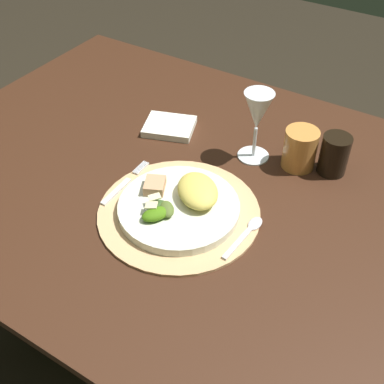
{
  "coord_description": "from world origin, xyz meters",
  "views": [
    {
      "loc": [
        0.44,
        -0.7,
        1.44
      ],
      "look_at": [
        0.04,
        -0.05,
        0.76
      ],
      "focal_mm": 46.32,
      "sensor_mm": 36.0,
      "label": 1
    }
  ],
  "objects_px": {
    "spoon": "(249,231)",
    "wine_glass": "(257,114)",
    "napkin": "(169,127)",
    "dark_tumbler": "(334,155)",
    "fork": "(123,185)",
    "dining_table": "(189,236)",
    "dinner_plate": "(179,208)",
    "amber_tumbler": "(300,149)"
  },
  "relations": [
    {
      "from": "dark_tumbler",
      "to": "spoon",
      "type": "bearing_deg",
      "value": -104.06
    },
    {
      "from": "wine_glass",
      "to": "dark_tumbler",
      "type": "relative_size",
      "value": 1.82
    },
    {
      "from": "amber_tumbler",
      "to": "wine_glass",
      "type": "bearing_deg",
      "value": -166.52
    },
    {
      "from": "dining_table",
      "to": "spoon",
      "type": "height_order",
      "value": "spoon"
    },
    {
      "from": "dining_table",
      "to": "dark_tumbler",
      "type": "xyz_separation_m",
      "value": [
        0.25,
        0.19,
        0.22
      ]
    },
    {
      "from": "spoon",
      "to": "wine_glass",
      "type": "relative_size",
      "value": 0.79
    },
    {
      "from": "fork",
      "to": "napkin",
      "type": "distance_m",
      "value": 0.24
    },
    {
      "from": "dinner_plate",
      "to": "spoon",
      "type": "height_order",
      "value": "dinner_plate"
    },
    {
      "from": "fork",
      "to": "dark_tumbler",
      "type": "distance_m",
      "value": 0.46
    },
    {
      "from": "dinner_plate",
      "to": "dining_table",
      "type": "bearing_deg",
      "value": 111.55
    },
    {
      "from": "fork",
      "to": "napkin",
      "type": "height_order",
      "value": "napkin"
    },
    {
      "from": "dining_table",
      "to": "fork",
      "type": "relative_size",
      "value": 8.14
    },
    {
      "from": "spoon",
      "to": "wine_glass",
      "type": "xyz_separation_m",
      "value": [
        -0.1,
        0.23,
        0.11
      ]
    },
    {
      "from": "napkin",
      "to": "dining_table",
      "type": "bearing_deg",
      "value": -43.86
    },
    {
      "from": "napkin",
      "to": "wine_glass",
      "type": "xyz_separation_m",
      "value": [
        0.23,
        0.01,
        0.11
      ]
    },
    {
      "from": "fork",
      "to": "dark_tumbler",
      "type": "xyz_separation_m",
      "value": [
        0.36,
        0.29,
        0.04
      ]
    },
    {
      "from": "dinner_plate",
      "to": "napkin",
      "type": "distance_m",
      "value": 0.3
    },
    {
      "from": "spoon",
      "to": "napkin",
      "type": "bearing_deg",
      "value": 147.08
    },
    {
      "from": "dinner_plate",
      "to": "amber_tumbler",
      "type": "bearing_deg",
      "value": 62.55
    },
    {
      "from": "dinner_plate",
      "to": "napkin",
      "type": "relative_size",
      "value": 2.06
    },
    {
      "from": "fork",
      "to": "spoon",
      "type": "distance_m",
      "value": 0.29
    },
    {
      "from": "spoon",
      "to": "fork",
      "type": "bearing_deg",
      "value": -175.83
    },
    {
      "from": "dinner_plate",
      "to": "napkin",
      "type": "bearing_deg",
      "value": 127.65
    },
    {
      "from": "dining_table",
      "to": "amber_tumbler",
      "type": "xyz_separation_m",
      "value": [
        0.18,
        0.17,
        0.22
      ]
    },
    {
      "from": "dinner_plate",
      "to": "amber_tumbler",
      "type": "xyz_separation_m",
      "value": [
        0.14,
        0.27,
        0.03
      ]
    },
    {
      "from": "dining_table",
      "to": "dinner_plate",
      "type": "distance_m",
      "value": 0.22
    },
    {
      "from": "fork",
      "to": "spoon",
      "type": "relative_size",
      "value": 1.21
    },
    {
      "from": "spoon",
      "to": "amber_tumbler",
      "type": "xyz_separation_m",
      "value": [
        -0.0,
        0.25,
        0.04
      ]
    },
    {
      "from": "spoon",
      "to": "wine_glass",
      "type": "height_order",
      "value": "wine_glass"
    },
    {
      "from": "amber_tumbler",
      "to": "dinner_plate",
      "type": "bearing_deg",
      "value": -117.45
    },
    {
      "from": "wine_glass",
      "to": "dark_tumbler",
      "type": "distance_m",
      "value": 0.19
    },
    {
      "from": "fork",
      "to": "wine_glass",
      "type": "height_order",
      "value": "wine_glass"
    },
    {
      "from": "fork",
      "to": "amber_tumbler",
      "type": "height_order",
      "value": "amber_tumbler"
    },
    {
      "from": "dark_tumbler",
      "to": "dining_table",
      "type": "bearing_deg",
      "value": -142.36
    },
    {
      "from": "fork",
      "to": "napkin",
      "type": "xyz_separation_m",
      "value": [
        -0.04,
        0.23,
        0.0
      ]
    },
    {
      "from": "dinner_plate",
      "to": "wine_glass",
      "type": "bearing_deg",
      "value": 80.34
    },
    {
      "from": "spoon",
      "to": "dark_tumbler",
      "type": "xyz_separation_m",
      "value": [
        0.07,
        0.27,
        0.04
      ]
    },
    {
      "from": "wine_glass",
      "to": "dark_tumbler",
      "type": "bearing_deg",
      "value": 14.48
    },
    {
      "from": "dinner_plate",
      "to": "amber_tumbler",
      "type": "height_order",
      "value": "amber_tumbler"
    },
    {
      "from": "dining_table",
      "to": "amber_tumbler",
      "type": "distance_m",
      "value": 0.34
    },
    {
      "from": "wine_glass",
      "to": "amber_tumbler",
      "type": "height_order",
      "value": "wine_glass"
    },
    {
      "from": "fork",
      "to": "wine_glass",
      "type": "bearing_deg",
      "value": 52.82
    }
  ]
}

